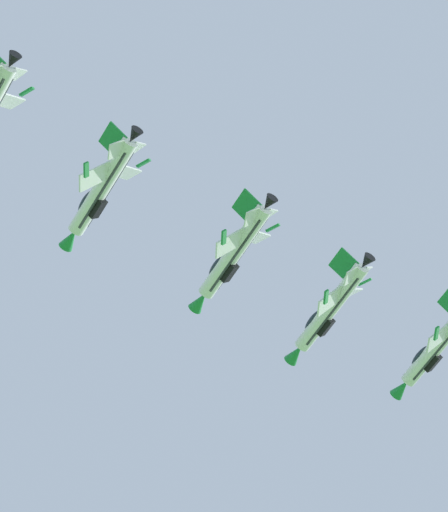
% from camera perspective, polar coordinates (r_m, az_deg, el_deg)
% --- Properties ---
extents(fighter_jet_left_wing, '(7.08, 15.85, 7.89)m').
position_cam_1_polar(fighter_jet_left_wing, '(127.63, -5.68, 3.08)').
color(fighter_jet_left_wing, silver).
extents(fighter_jet_right_wing, '(7.21, 15.85, 7.78)m').
position_cam_1_polar(fighter_jet_right_wing, '(129.31, 0.42, 0.10)').
color(fighter_jet_right_wing, silver).
extents(fighter_jet_left_outer, '(6.91, 15.85, 8.04)m').
position_cam_1_polar(fighter_jet_left_outer, '(135.12, 4.88, -2.46)').
color(fighter_jet_left_outer, silver).
extents(fighter_jet_right_outer, '(7.27, 15.85, 7.73)m').
position_cam_1_polar(fighter_jet_right_outer, '(139.39, 9.78, -4.08)').
color(fighter_jet_right_outer, silver).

